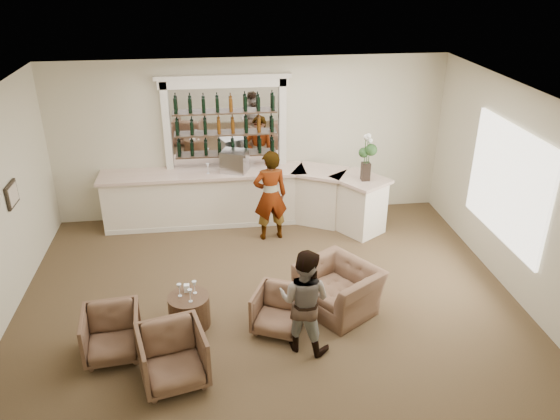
{
  "coord_description": "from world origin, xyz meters",
  "views": [
    {
      "loc": [
        -0.75,
        -7.17,
        5.15
      ],
      "look_at": [
        0.28,
        0.9,
        1.26
      ],
      "focal_mm": 35.0,
      "sensor_mm": 36.0,
      "label": 1
    }
  ],
  "objects_px": {
    "armchair_left": "(112,334)",
    "armchair_right": "(279,310)",
    "flower_vase": "(367,154)",
    "guest": "(304,301)",
    "bar_counter": "(246,198)",
    "sommelier": "(270,196)",
    "espresso_machine": "(235,161)",
    "armchair_center": "(173,357)",
    "armchair_far": "(339,288)",
    "cocktail_table": "(189,310)"
  },
  "relations": [
    {
      "from": "espresso_machine",
      "to": "armchair_left",
      "type": "bearing_deg",
      "value": -95.25
    },
    {
      "from": "armchair_center",
      "to": "flower_vase",
      "type": "xyz_separation_m",
      "value": [
        3.54,
        3.77,
        1.28
      ]
    },
    {
      "from": "armchair_left",
      "to": "armchair_right",
      "type": "height_order",
      "value": "armchair_left"
    },
    {
      "from": "cocktail_table",
      "to": "armchair_left",
      "type": "relative_size",
      "value": 0.79
    },
    {
      "from": "guest",
      "to": "flower_vase",
      "type": "bearing_deg",
      "value": -88.5
    },
    {
      "from": "armchair_right",
      "to": "bar_counter",
      "type": "bearing_deg",
      "value": 118.3
    },
    {
      "from": "sommelier",
      "to": "armchair_far",
      "type": "xyz_separation_m",
      "value": [
        0.79,
        -2.5,
        -0.53
      ]
    },
    {
      "from": "armchair_right",
      "to": "armchair_far",
      "type": "bearing_deg",
      "value": 45.95
    },
    {
      "from": "guest",
      "to": "espresso_machine",
      "type": "height_order",
      "value": "espresso_machine"
    },
    {
      "from": "armchair_left",
      "to": "guest",
      "type": "bearing_deg",
      "value": -9.18
    },
    {
      "from": "armchair_far",
      "to": "armchair_right",
      "type": "bearing_deg",
      "value": -102.67
    },
    {
      "from": "bar_counter",
      "to": "armchair_right",
      "type": "relative_size",
      "value": 7.9
    },
    {
      "from": "armchair_left",
      "to": "armchair_right",
      "type": "relative_size",
      "value": 1.08
    },
    {
      "from": "armchair_center",
      "to": "armchair_far",
      "type": "bearing_deg",
      "value": 13.67
    },
    {
      "from": "guest",
      "to": "flower_vase",
      "type": "height_order",
      "value": "flower_vase"
    },
    {
      "from": "cocktail_table",
      "to": "armchair_right",
      "type": "height_order",
      "value": "armchair_right"
    },
    {
      "from": "sommelier",
      "to": "armchair_far",
      "type": "distance_m",
      "value": 2.67
    },
    {
      "from": "guest",
      "to": "armchair_center",
      "type": "xyz_separation_m",
      "value": [
        -1.8,
        -0.46,
        -0.4
      ]
    },
    {
      "from": "armchair_left",
      "to": "espresso_machine",
      "type": "distance_m",
      "value": 4.48
    },
    {
      "from": "armchair_right",
      "to": "armchair_far",
      "type": "relative_size",
      "value": 0.63
    },
    {
      "from": "guest",
      "to": "armchair_far",
      "type": "bearing_deg",
      "value": -100.56
    },
    {
      "from": "bar_counter",
      "to": "sommelier",
      "type": "height_order",
      "value": "sommelier"
    },
    {
      "from": "espresso_machine",
      "to": "armchair_right",
      "type": "bearing_deg",
      "value": -62.21
    },
    {
      "from": "guest",
      "to": "flower_vase",
      "type": "xyz_separation_m",
      "value": [
        1.74,
        3.31,
        0.88
      ]
    },
    {
      "from": "armchair_far",
      "to": "flower_vase",
      "type": "bearing_deg",
      "value": 123.02
    },
    {
      "from": "bar_counter",
      "to": "cocktail_table",
      "type": "xyz_separation_m",
      "value": [
        -1.09,
        -3.3,
        -0.32
      ]
    },
    {
      "from": "sommelier",
      "to": "espresso_machine",
      "type": "relative_size",
      "value": 3.67
    },
    {
      "from": "armchair_center",
      "to": "espresso_machine",
      "type": "bearing_deg",
      "value": 63.02
    },
    {
      "from": "espresso_machine",
      "to": "flower_vase",
      "type": "relative_size",
      "value": 0.53
    },
    {
      "from": "flower_vase",
      "to": "armchair_right",
      "type": "bearing_deg",
      "value": -125.39
    },
    {
      "from": "armchair_center",
      "to": "armchair_right",
      "type": "relative_size",
      "value": 1.17
    },
    {
      "from": "cocktail_table",
      "to": "guest",
      "type": "bearing_deg",
      "value": -23.81
    },
    {
      "from": "armchair_right",
      "to": "guest",
      "type": "bearing_deg",
      "value": -31.51
    },
    {
      "from": "cocktail_table",
      "to": "armchair_far",
      "type": "relative_size",
      "value": 0.54
    },
    {
      "from": "sommelier",
      "to": "flower_vase",
      "type": "xyz_separation_m",
      "value": [
        1.84,
        -0.02,
        0.76
      ]
    },
    {
      "from": "armchair_left",
      "to": "armchair_center",
      "type": "bearing_deg",
      "value": -41.43
    },
    {
      "from": "guest",
      "to": "armchair_right",
      "type": "relative_size",
      "value": 2.16
    },
    {
      "from": "bar_counter",
      "to": "sommelier",
      "type": "bearing_deg",
      "value": -57.73
    },
    {
      "from": "armchair_left",
      "to": "armchair_center",
      "type": "xyz_separation_m",
      "value": [
        0.86,
        -0.62,
        0.03
      ]
    },
    {
      "from": "sommelier",
      "to": "cocktail_table",
      "type": "bearing_deg",
      "value": 52.88
    },
    {
      "from": "armchair_right",
      "to": "flower_vase",
      "type": "distance_m",
      "value": 3.76
    },
    {
      "from": "guest",
      "to": "espresso_machine",
      "type": "relative_size",
      "value": 3.18
    },
    {
      "from": "armchair_left",
      "to": "flower_vase",
      "type": "height_order",
      "value": "flower_vase"
    },
    {
      "from": "bar_counter",
      "to": "armchair_center",
      "type": "bearing_deg",
      "value": -105.79
    },
    {
      "from": "armchair_right",
      "to": "flower_vase",
      "type": "bearing_deg",
      "value": 79.13
    },
    {
      "from": "armchair_center",
      "to": "espresso_machine",
      "type": "distance_m",
      "value": 4.76
    },
    {
      "from": "armchair_far",
      "to": "flower_vase",
      "type": "xyz_separation_m",
      "value": [
        1.05,
        2.48,
        1.29
      ]
    },
    {
      "from": "armchair_left",
      "to": "flower_vase",
      "type": "bearing_deg",
      "value": 29.86
    },
    {
      "from": "armchair_right",
      "to": "armchair_center",
      "type": "bearing_deg",
      "value": -124.47
    },
    {
      "from": "armchair_center",
      "to": "flower_vase",
      "type": "bearing_deg",
      "value": 33.09
    }
  ]
}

